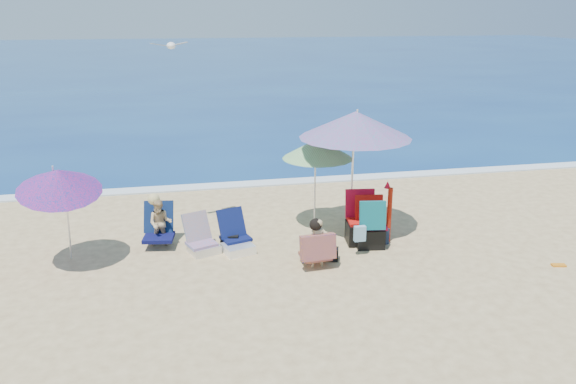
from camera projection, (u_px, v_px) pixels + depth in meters
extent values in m
plane|color=#D8BC84|center=(316.00, 268.00, 9.76)|extent=(120.00, 120.00, 0.00)
cube|color=navy|center=(196.00, 59.00, 51.71)|extent=(120.00, 80.00, 0.12)
cube|color=white|center=(268.00, 183.00, 14.51)|extent=(120.00, 0.50, 0.04)
cylinder|color=white|center=(352.00, 177.00, 11.06)|extent=(0.04, 0.04, 2.29)
cone|color=#DD1D8F|center=(356.00, 125.00, 10.72)|extent=(2.34, 2.34, 0.51)
cylinder|color=white|center=(357.00, 113.00, 10.63)|extent=(0.04, 0.04, 0.14)
cylinder|color=white|center=(315.00, 186.00, 11.44)|extent=(0.04, 0.04, 1.73)
cone|color=#239B17|center=(318.00, 148.00, 11.17)|extent=(1.65, 1.65, 0.41)
cylinder|color=white|center=(320.00, 140.00, 11.08)|extent=(0.03, 0.03, 0.11)
cylinder|color=silver|center=(68.00, 221.00, 9.71)|extent=(0.17, 0.41, 1.57)
cone|color=#C31B76|center=(59.00, 180.00, 9.40)|extent=(1.79, 1.83, 0.73)
cylinder|color=silver|center=(53.00, 169.00, 9.41)|extent=(0.04, 0.06, 0.11)
cylinder|color=#9E1C0B|center=(389.00, 215.00, 10.73)|extent=(0.12, 0.12, 1.09)
cone|color=red|center=(388.00, 185.00, 10.62)|extent=(0.17, 0.17, 0.14)
cube|color=#0B1241|center=(236.00, 238.00, 10.58)|extent=(0.61, 0.57, 0.06)
cube|color=#0C1547|center=(231.00, 223.00, 10.59)|extent=(0.57, 0.43, 0.54)
cube|color=white|center=(238.00, 249.00, 10.37)|extent=(0.64, 0.60, 0.16)
cube|color=#DF4E4F|center=(202.00, 244.00, 10.34)|extent=(0.61, 0.58, 0.06)
cube|color=#DD754E|center=(196.00, 226.00, 10.46)|extent=(0.56, 0.44, 0.52)
cube|color=silver|center=(204.00, 249.00, 10.37)|extent=(0.64, 0.60, 0.16)
cube|color=red|center=(363.00, 221.00, 10.77)|extent=(0.62, 0.57, 0.06)
cube|color=#AC0C27|center=(360.00, 203.00, 10.88)|extent=(0.58, 0.22, 0.57)
cube|color=black|center=(361.00, 233.00, 10.77)|extent=(0.60, 0.55, 0.40)
cube|color=#A90C28|center=(371.00, 225.00, 10.63)|extent=(0.59, 0.54, 0.06)
cube|color=#9E100B|center=(369.00, 209.00, 10.73)|extent=(0.55, 0.22, 0.53)
cube|color=black|center=(370.00, 237.00, 10.63)|extent=(0.57, 0.52, 0.38)
cube|color=#0A827B|center=(373.00, 215.00, 10.23)|extent=(0.49, 0.23, 0.54)
cube|color=#80B0CD|center=(360.00, 234.00, 10.15)|extent=(0.21, 0.10, 0.28)
imported|color=tan|center=(317.00, 243.00, 9.70)|extent=(0.34, 0.24, 0.89)
cube|color=#310D61|center=(315.00, 256.00, 9.83)|extent=(0.53, 0.47, 0.06)
cube|color=navy|center=(318.00, 247.00, 9.60)|extent=(0.63, 0.27, 0.45)
sphere|color=black|center=(316.00, 225.00, 9.58)|extent=(0.22, 0.22, 0.22)
imported|color=tan|center=(160.00, 223.00, 10.57)|extent=(0.49, 0.41, 0.91)
cube|color=#0B0D3F|center=(159.00, 237.00, 10.57)|extent=(0.62, 0.56, 0.07)
cube|color=#0C1D46|center=(159.00, 217.00, 10.77)|extent=(0.60, 0.40, 0.59)
sphere|color=#D2BE79|center=(154.00, 199.00, 10.50)|extent=(0.22, 0.22, 0.22)
cube|color=black|center=(230.00, 240.00, 10.63)|extent=(0.38, 0.31, 0.25)
cube|color=#182236|center=(375.00, 235.00, 10.78)|extent=(0.48, 0.40, 0.32)
cube|color=black|center=(330.00, 254.00, 10.06)|extent=(0.34, 0.28, 0.22)
cube|color=orange|center=(559.00, 265.00, 9.84)|extent=(0.26, 0.16, 0.03)
ellipsoid|color=white|center=(171.00, 46.00, 10.34)|extent=(0.27, 0.36, 0.13)
cube|color=gray|center=(159.00, 45.00, 10.29)|extent=(0.34, 0.20, 0.07)
cube|color=gray|center=(179.00, 44.00, 10.55)|extent=(0.34, 0.20, 0.07)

